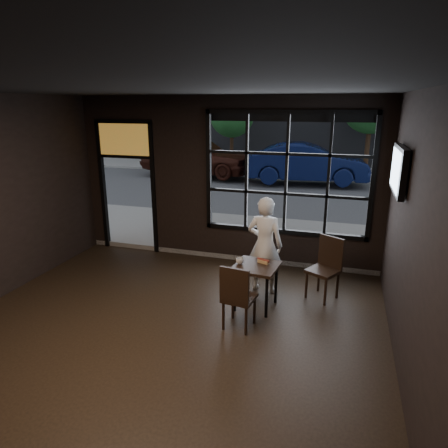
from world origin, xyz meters
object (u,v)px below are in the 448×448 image
(chair_near, at_px, (239,296))
(man, at_px, (265,245))
(navy_car, at_px, (307,163))
(cafe_table, at_px, (256,286))

(chair_near, height_order, man, man)
(chair_near, distance_m, navy_car, 10.74)
(cafe_table, distance_m, man, 0.76)
(chair_near, bearing_deg, cafe_table, -91.27)
(cafe_table, xyz_separation_m, man, (0.01, 0.60, 0.46))
(chair_near, height_order, navy_car, navy_car)
(cafe_table, relative_size, man, 0.43)
(man, distance_m, navy_car, 9.50)
(navy_car, bearing_deg, chair_near, 173.70)
(cafe_table, xyz_separation_m, navy_car, (-0.25, 10.10, 0.51))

